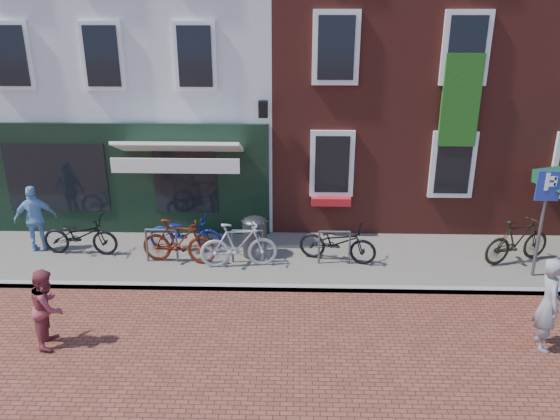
{
  "coord_description": "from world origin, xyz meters",
  "views": [
    {
      "loc": [
        -0.41,
        -10.49,
        5.86
      ],
      "look_at": [
        -0.74,
        0.75,
        1.59
      ],
      "focal_mm": 35.68,
      "sensor_mm": 36.0,
      "label": 1
    }
  ],
  "objects_px": {
    "parking_sign": "(545,206)",
    "bicycle_4": "(338,242)",
    "woman": "(549,304)",
    "bicycle_2": "(185,233)",
    "bicycle_0": "(80,235)",
    "bicycle_1": "(179,241)",
    "boy": "(48,307)",
    "cafe_person": "(36,218)",
    "bicycle_3": "(239,245)",
    "bicycle_5": "(518,241)",
    "litter_bin": "(255,234)"
  },
  "relations": [
    {
      "from": "parking_sign",
      "to": "bicycle_4",
      "type": "relative_size",
      "value": 1.33
    },
    {
      "from": "woman",
      "to": "bicycle_2",
      "type": "distance_m",
      "value": 7.98
    },
    {
      "from": "bicycle_0",
      "to": "bicycle_1",
      "type": "xyz_separation_m",
      "value": [
        2.46,
        -0.4,
        0.05
      ]
    },
    {
      "from": "boy",
      "to": "bicycle_1",
      "type": "xyz_separation_m",
      "value": [
        1.7,
        3.16,
        -0.11
      ]
    },
    {
      "from": "cafe_person",
      "to": "bicycle_3",
      "type": "relative_size",
      "value": 0.93
    },
    {
      "from": "woman",
      "to": "bicycle_3",
      "type": "distance_m",
      "value": 6.41
    },
    {
      "from": "woman",
      "to": "bicycle_0",
      "type": "distance_m",
      "value": 10.18
    },
    {
      "from": "bicycle_5",
      "to": "bicycle_3",
      "type": "bearing_deg",
      "value": 72.99
    },
    {
      "from": "bicycle_0",
      "to": "bicycle_1",
      "type": "distance_m",
      "value": 2.49
    },
    {
      "from": "boy",
      "to": "bicycle_2",
      "type": "relative_size",
      "value": 0.81
    },
    {
      "from": "bicycle_0",
      "to": "bicycle_2",
      "type": "height_order",
      "value": "same"
    },
    {
      "from": "woman",
      "to": "bicycle_5",
      "type": "height_order",
      "value": "woman"
    },
    {
      "from": "litter_bin",
      "to": "bicycle_0",
      "type": "bearing_deg",
      "value": -179.73
    },
    {
      "from": "litter_bin",
      "to": "bicycle_4",
      "type": "relative_size",
      "value": 0.58
    },
    {
      "from": "woman",
      "to": "boy",
      "type": "distance_m",
      "value": 8.83
    },
    {
      "from": "bicycle_3",
      "to": "boy",
      "type": "bearing_deg",
      "value": 126.97
    },
    {
      "from": "bicycle_2",
      "to": "woman",
      "type": "bearing_deg",
      "value": -109.8
    },
    {
      "from": "woman",
      "to": "bicycle_2",
      "type": "bearing_deg",
      "value": 70.82
    },
    {
      "from": "bicycle_2",
      "to": "bicycle_4",
      "type": "distance_m",
      "value": 3.66
    },
    {
      "from": "litter_bin",
      "to": "woman",
      "type": "distance_m",
      "value": 6.41
    },
    {
      "from": "bicycle_1",
      "to": "bicycle_3",
      "type": "height_order",
      "value": "same"
    },
    {
      "from": "bicycle_3",
      "to": "bicycle_1",
      "type": "bearing_deg",
      "value": 76.45
    },
    {
      "from": "bicycle_3",
      "to": "litter_bin",
      "type": "bearing_deg",
      "value": -36.2
    },
    {
      "from": "woman",
      "to": "boy",
      "type": "relative_size",
      "value": 1.18
    },
    {
      "from": "parking_sign",
      "to": "cafe_person",
      "type": "height_order",
      "value": "parking_sign"
    },
    {
      "from": "parking_sign",
      "to": "boy",
      "type": "height_order",
      "value": "parking_sign"
    },
    {
      "from": "bicycle_1",
      "to": "bicycle_4",
      "type": "height_order",
      "value": "bicycle_1"
    },
    {
      "from": "cafe_person",
      "to": "bicycle_4",
      "type": "xyz_separation_m",
      "value": [
        7.25,
        -0.41,
        -0.34
      ]
    },
    {
      "from": "bicycle_2",
      "to": "bicycle_3",
      "type": "bearing_deg",
      "value": -112.44
    },
    {
      "from": "woman",
      "to": "bicycle_1",
      "type": "distance_m",
      "value": 7.75
    },
    {
      "from": "cafe_person",
      "to": "bicycle_2",
      "type": "distance_m",
      "value": 3.62
    },
    {
      "from": "parking_sign",
      "to": "bicycle_3",
      "type": "relative_size",
      "value": 1.37
    },
    {
      "from": "bicycle_4",
      "to": "bicycle_3",
      "type": "bearing_deg",
      "value": 114.28
    },
    {
      "from": "woman",
      "to": "cafe_person",
      "type": "distance_m",
      "value": 11.3
    },
    {
      "from": "woman",
      "to": "bicycle_0",
      "type": "xyz_separation_m",
      "value": [
        -9.58,
        3.43,
        -0.29
      ]
    },
    {
      "from": "litter_bin",
      "to": "bicycle_2",
      "type": "height_order",
      "value": "litter_bin"
    },
    {
      "from": "bicycle_5",
      "to": "bicycle_1",
      "type": "bearing_deg",
      "value": 71.15
    },
    {
      "from": "bicycle_2",
      "to": "bicycle_4",
      "type": "relative_size",
      "value": 1.0
    },
    {
      "from": "boy",
      "to": "bicycle_2",
      "type": "height_order",
      "value": "boy"
    },
    {
      "from": "cafe_person",
      "to": "bicycle_1",
      "type": "distance_m",
      "value": 3.63
    },
    {
      "from": "cafe_person",
      "to": "bicycle_3",
      "type": "xyz_separation_m",
      "value": [
        4.97,
        -0.76,
        -0.29
      ]
    },
    {
      "from": "bicycle_0",
      "to": "bicycle_3",
      "type": "xyz_separation_m",
      "value": [
        3.86,
        -0.57,
        0.05
      ]
    },
    {
      "from": "bicycle_1",
      "to": "bicycle_4",
      "type": "distance_m",
      "value": 3.68
    },
    {
      "from": "litter_bin",
      "to": "bicycle_1",
      "type": "height_order",
      "value": "bicycle_1"
    },
    {
      "from": "bicycle_0",
      "to": "bicycle_1",
      "type": "height_order",
      "value": "bicycle_1"
    },
    {
      "from": "woman",
      "to": "bicycle_1",
      "type": "xyz_separation_m",
      "value": [
        -7.13,
        3.03,
        -0.24
      ]
    },
    {
      "from": "bicycle_3",
      "to": "bicycle_4",
      "type": "distance_m",
      "value": 2.3
    },
    {
      "from": "parking_sign",
      "to": "cafe_person",
      "type": "relative_size",
      "value": 1.48
    },
    {
      "from": "woman",
      "to": "bicycle_5",
      "type": "bearing_deg",
      "value": -4.03
    },
    {
      "from": "boy",
      "to": "cafe_person",
      "type": "relative_size",
      "value": 0.9
    }
  ]
}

